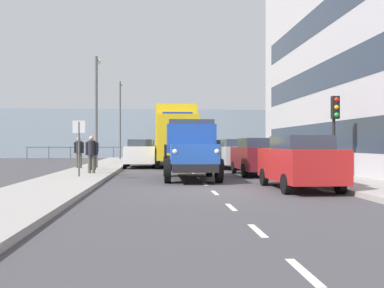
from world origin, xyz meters
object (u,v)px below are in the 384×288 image
Objects in this scene: pedestrian_couple_b at (94,149)px; lamp_post_promenade at (97,101)px; truck_vintage_blue at (191,151)px; car_silver_kerbside_2 at (236,153)px; pedestrian_by_lamp at (79,150)px; car_maroon_kerbside_1 at (256,156)px; lamp_post_far at (120,113)px; car_red_kerbside_near at (299,162)px; street_sign at (79,138)px; pedestrian_strolling at (93,152)px; car_white_oppositeside_0 at (141,153)px; lorry_cargo_yellow at (176,134)px; car_black_oppositeside_1 at (144,151)px; pedestrian_near_railing at (91,151)px; traffic_light_near at (335,118)px; car_teal_kerbside_3 at (222,152)px.

lamp_post_promenade is (-0.50, 2.50, 2.72)m from pedestrian_couple_b.
car_silver_kerbside_2 is (-3.20, -7.62, -0.28)m from truck_vintage_blue.
lamp_post_promenade is (-0.87, -0.58, 2.71)m from pedestrian_by_lamp.
car_maroon_kerbside_1 is 19.45m from lamp_post_far.
car_red_kerbside_near is 2.54× the size of pedestrian_couple_b.
street_sign is (7.70, -4.12, 0.79)m from car_red_kerbside_near.
car_silver_kerbside_2 is 8.39m from pedestrian_strolling.
car_white_oppositeside_0 is 5.34m from pedestrian_strolling.
car_silver_kerbside_2 is 14.89m from lamp_post_far.
truck_vintage_blue is at bearing 103.10° from lamp_post_far.
car_black_oppositeside_1 is at bearing -66.77° from lorry_cargo_yellow.
lamp_post_far reaches higher than pedestrian_near_railing.
traffic_light_near is at bearing 128.51° from car_white_oppositeside_0.
car_maroon_kerbside_1 is 7.50m from pedestrian_near_railing.
car_white_oppositeside_0 is at bearing -133.01° from lamp_post_promenade.
truck_vintage_blue is at bearing -7.70° from traffic_light_near.
pedestrian_by_lamp reaches higher than car_maroon_kerbside_1.
car_white_oppositeside_0 is at bearing 23.25° from lorry_cargo_yellow.
traffic_light_near reaches higher than car_white_oppositeside_0.
truck_vintage_blue is 1.76× the size of traffic_light_near.
car_white_oppositeside_0 is (5.63, -1.79, -0.00)m from car_silver_kerbside_2.
lorry_cargo_yellow is 1.33× the size of lamp_post_promenade.
pedestrian_near_railing is at bearing 95.45° from lamp_post_promenade.
lamp_post_far is at bearing -78.14° from car_white_oppositeside_0.
car_maroon_kerbside_1 is at bearing 90.00° from car_silver_kerbside_2.
truck_vintage_blue is 6.46m from pedestrian_strolling.
car_red_kerbside_near is 4.25m from traffic_light_near.
street_sign reaches higher than pedestrian_by_lamp.
truck_vintage_blue is 1.31× the size of car_maroon_kerbside_1.
pedestrian_by_lamp reaches higher than car_red_kerbside_near.
car_white_oppositeside_0 is at bearing -114.04° from pedestrian_strolling.
pedestrian_couple_b is at bearing -78.71° from lamp_post_promenade.
car_silver_kerbside_2 is 8.91m from pedestrian_by_lamp.
lamp_post_far is at bearing -71.74° from car_red_kerbside_near.
car_white_oppositeside_0 is at bearing 90.00° from car_black_oppositeside_1.
pedestrian_near_railing is (7.50, 5.46, 0.23)m from car_silver_kerbside_2.
car_maroon_kerbside_1 is at bearing 114.07° from lamp_post_far.
car_white_oppositeside_0 is 0.71× the size of lamp_post_promenade.
lamp_post_far is (0.02, -15.34, 3.03)m from pedestrian_strolling.
pedestrian_couple_b reaches higher than car_silver_kerbside_2.
pedestrian_by_lamp is 13.41m from traffic_light_near.
lamp_post_far is at bearing -94.20° from pedestrian_by_lamp.
truck_vintage_blue is at bearing 131.56° from pedestrian_by_lamp.
lorry_cargo_yellow is 4.89× the size of pedestrian_by_lamp.
lamp_post_promenade reaches higher than car_black_oppositeside_1.
car_teal_kerbside_3 is at bearing -142.43° from lorry_cargo_yellow.
pedestrian_strolling is 0.94× the size of pedestrian_by_lamp.
pedestrian_by_lamp is (5.62, -6.34, -0.04)m from truck_vintage_blue.
lorry_cargo_yellow is 3.65× the size of street_sign.
pedestrian_couple_b is 0.74× the size of street_sign.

